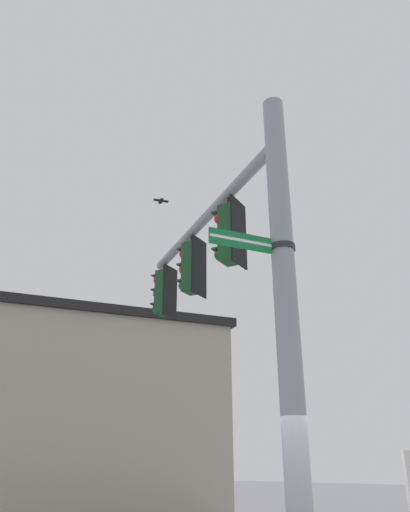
# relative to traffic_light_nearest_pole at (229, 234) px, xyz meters

# --- Properties ---
(signal_pole) EXTENTS (0.31, 0.31, 7.18)m
(signal_pole) POSITION_rel_traffic_light_nearest_pole_xyz_m (-0.94, -1.32, -2.02)
(signal_pole) COLOR gray
(signal_pole) RESTS_ON ground
(mast_arm) EXTENTS (3.38, 4.53, 0.20)m
(mast_arm) POSITION_rel_traffic_light_nearest_pole_xyz_m (0.66, 0.89, 0.80)
(mast_arm) COLOR gray
(traffic_light_nearest_pole) EXTENTS (0.54, 0.49, 1.31)m
(traffic_light_nearest_pole) POSITION_rel_traffic_light_nearest_pole_xyz_m (0.00, 0.00, 0.00)
(traffic_light_nearest_pole) COLOR black
(traffic_light_mid_inner) EXTENTS (0.54, 0.49, 1.31)m
(traffic_light_mid_inner) POSITION_rel_traffic_light_nearest_pole_xyz_m (1.04, 1.42, 0.00)
(traffic_light_mid_inner) COLOR black
(traffic_light_mid_outer) EXTENTS (0.54, 0.49, 1.31)m
(traffic_light_mid_outer) POSITION_rel_traffic_light_nearest_pole_xyz_m (2.07, 2.84, 0.00)
(traffic_light_mid_outer) COLOR black
(street_name_sign) EXTENTS (1.08, 0.84, 0.22)m
(street_name_sign) POSITION_rel_traffic_light_nearest_pole_xyz_m (-1.15, -1.17, -0.91)
(street_name_sign) COLOR #147238
(bird_flying) EXTENTS (0.35, 0.30, 0.09)m
(bird_flying) POSITION_rel_traffic_light_nearest_pole_xyz_m (1.83, 2.83, 2.33)
(bird_flying) COLOR black
(storefront_building) EXTENTS (11.38, 11.38, 6.66)m
(storefront_building) POSITION_rel_traffic_light_nearest_pole_xyz_m (7.22, 9.73, -2.27)
(storefront_building) COLOR #A89E89
(storefront_building) RESTS_ON ground
(tree_by_storefront) EXTENTS (4.68, 4.68, 7.35)m
(tree_by_storefront) POSITION_rel_traffic_light_nearest_pole_xyz_m (7.74, 9.74, -0.61)
(tree_by_storefront) COLOR #4C3823
(tree_by_storefront) RESTS_ON ground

